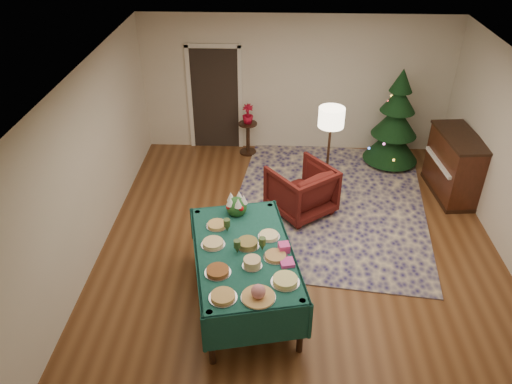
{
  "coord_description": "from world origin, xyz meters",
  "views": [
    {
      "loc": [
        -0.42,
        -5.8,
        4.81
      ],
      "look_at": [
        -0.65,
        0.08,
        1.05
      ],
      "focal_mm": 35.0,
      "sensor_mm": 36.0,
      "label": 1
    }
  ],
  "objects_px": {
    "piano": "(454,166)",
    "armchair": "(301,188)",
    "buffet_table": "(244,261)",
    "side_table": "(248,139)",
    "christmas_tree": "(395,123)",
    "floor_lamp": "(331,123)",
    "gift_box": "(284,247)",
    "potted_plant": "(248,118)"
  },
  "relations": [
    {
      "from": "piano",
      "to": "buffet_table",
      "type": "bearing_deg",
      "value": -141.4
    },
    {
      "from": "armchair",
      "to": "floor_lamp",
      "type": "xyz_separation_m",
      "value": [
        0.44,
        0.37,
        0.99
      ]
    },
    {
      "from": "gift_box",
      "to": "christmas_tree",
      "type": "bearing_deg",
      "value": 60.99
    },
    {
      "from": "armchair",
      "to": "potted_plant",
      "type": "distance_m",
      "value": 2.3
    },
    {
      "from": "armchair",
      "to": "christmas_tree",
      "type": "bearing_deg",
      "value": -173.52
    },
    {
      "from": "side_table",
      "to": "potted_plant",
      "type": "distance_m",
      "value": 0.45
    },
    {
      "from": "buffet_table",
      "to": "floor_lamp",
      "type": "bearing_deg",
      "value": 63.13
    },
    {
      "from": "gift_box",
      "to": "floor_lamp",
      "type": "height_order",
      "value": "floor_lamp"
    },
    {
      "from": "gift_box",
      "to": "floor_lamp",
      "type": "xyz_separation_m",
      "value": [
        0.75,
        2.44,
        0.58
      ]
    },
    {
      "from": "floor_lamp",
      "to": "potted_plant",
      "type": "xyz_separation_m",
      "value": [
        -1.42,
        1.69,
        -0.69
      ]
    },
    {
      "from": "armchair",
      "to": "floor_lamp",
      "type": "relative_size",
      "value": 0.54
    },
    {
      "from": "piano",
      "to": "armchair",
      "type": "bearing_deg",
      "value": -165.8
    },
    {
      "from": "christmas_tree",
      "to": "piano",
      "type": "relative_size",
      "value": 1.4
    },
    {
      "from": "gift_box",
      "to": "christmas_tree",
      "type": "xyz_separation_m",
      "value": [
        2.12,
        3.83,
        -0.02
      ]
    },
    {
      "from": "armchair",
      "to": "floor_lamp",
      "type": "distance_m",
      "value": 1.15
    },
    {
      "from": "armchair",
      "to": "potted_plant",
      "type": "bearing_deg",
      "value": -101.89
    },
    {
      "from": "potted_plant",
      "to": "christmas_tree",
      "type": "distance_m",
      "value": 2.82
    },
    {
      "from": "christmas_tree",
      "to": "side_table",
      "type": "bearing_deg",
      "value": 173.89
    },
    {
      "from": "floor_lamp",
      "to": "piano",
      "type": "height_order",
      "value": "floor_lamp"
    },
    {
      "from": "gift_box",
      "to": "christmas_tree",
      "type": "height_order",
      "value": "christmas_tree"
    },
    {
      "from": "armchair",
      "to": "christmas_tree",
      "type": "distance_m",
      "value": 2.55
    },
    {
      "from": "gift_box",
      "to": "christmas_tree",
      "type": "distance_m",
      "value": 4.38
    },
    {
      "from": "side_table",
      "to": "christmas_tree",
      "type": "xyz_separation_m",
      "value": [
        2.8,
        -0.3,
        0.54
      ]
    },
    {
      "from": "armchair",
      "to": "side_table",
      "type": "bearing_deg",
      "value": -101.89
    },
    {
      "from": "potted_plant",
      "to": "buffet_table",
      "type": "bearing_deg",
      "value": -87.59
    },
    {
      "from": "gift_box",
      "to": "potted_plant",
      "type": "height_order",
      "value": "gift_box"
    },
    {
      "from": "buffet_table",
      "to": "side_table",
      "type": "xyz_separation_m",
      "value": [
        -0.17,
        4.15,
        -0.34
      ]
    },
    {
      "from": "side_table",
      "to": "gift_box",
      "type": "bearing_deg",
      "value": -80.7
    },
    {
      "from": "side_table",
      "to": "christmas_tree",
      "type": "distance_m",
      "value": 2.87
    },
    {
      "from": "side_table",
      "to": "christmas_tree",
      "type": "height_order",
      "value": "christmas_tree"
    },
    {
      "from": "buffet_table",
      "to": "piano",
      "type": "relative_size",
      "value": 1.72
    },
    {
      "from": "floor_lamp",
      "to": "christmas_tree",
      "type": "height_order",
      "value": "christmas_tree"
    },
    {
      "from": "armchair",
      "to": "buffet_table",
      "type": "bearing_deg",
      "value": 31.17
    },
    {
      "from": "buffet_table",
      "to": "piano",
      "type": "xyz_separation_m",
      "value": [
        3.47,
        2.77,
        -0.11
      ]
    },
    {
      "from": "side_table",
      "to": "floor_lamp",
      "type": "bearing_deg",
      "value": -49.8
    },
    {
      "from": "side_table",
      "to": "christmas_tree",
      "type": "relative_size",
      "value": 0.35
    },
    {
      "from": "buffet_table",
      "to": "piano",
      "type": "height_order",
      "value": "piano"
    },
    {
      "from": "armchair",
      "to": "christmas_tree",
      "type": "relative_size",
      "value": 0.49
    },
    {
      "from": "gift_box",
      "to": "piano",
      "type": "relative_size",
      "value": 0.1
    },
    {
      "from": "potted_plant",
      "to": "christmas_tree",
      "type": "bearing_deg",
      "value": -6.11
    },
    {
      "from": "armchair",
      "to": "piano",
      "type": "relative_size",
      "value": 0.69
    },
    {
      "from": "buffet_table",
      "to": "potted_plant",
      "type": "relative_size",
      "value": 6.06
    }
  ]
}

